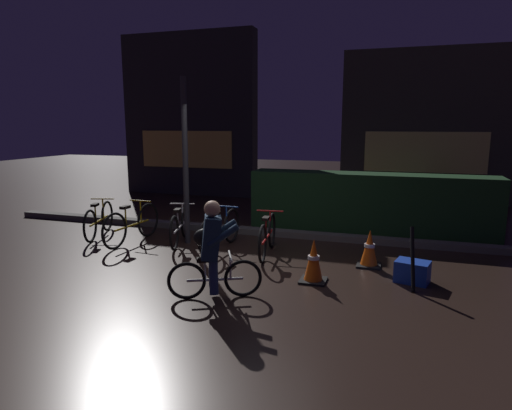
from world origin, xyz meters
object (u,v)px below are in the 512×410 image
object	(u,v)px
blue_crate	(412,272)
closed_umbrella	(413,259)
parked_bike_leftmost	(99,220)
parked_bike_center_left	(180,226)
traffic_cone_far	(369,249)
parked_bike_center_right	(220,231)
street_post	(185,162)
parked_bike_left_mid	(132,224)
parked_bike_right_mid	(267,236)
cyclist	(212,249)
traffic_cone_near	(314,261)

from	to	relation	value
blue_crate	closed_umbrella	xyz separation A→B (m)	(-0.02, -0.25, 0.26)
parked_bike_leftmost	parked_bike_center_left	size ratio (longest dim) A/B	1.00
traffic_cone_far	parked_bike_center_right	bearing A→B (deg)	175.98
street_post	parked_bike_center_left	distance (m)	1.17
parked_bike_left_mid	parked_bike_right_mid	xyz separation A→B (m)	(2.58, 0.03, -0.02)
parked_bike_center_left	blue_crate	distance (m)	4.09
parked_bike_leftmost	blue_crate	size ratio (longest dim) A/B	3.36
parked_bike_left_mid	traffic_cone_far	world-z (taller)	parked_bike_left_mid
parked_bike_center_left	closed_umbrella	size ratio (longest dim) A/B	1.74
street_post	closed_umbrella	world-z (taller)	street_post
street_post	parked_bike_right_mid	distance (m)	2.00
parked_bike_center_right	traffic_cone_far	size ratio (longest dim) A/B	2.74
parked_bike_right_mid	closed_umbrella	world-z (taller)	closed_umbrella
cyclist	street_post	bearing A→B (deg)	97.76
parked_bike_right_mid	traffic_cone_near	distance (m)	1.42
parked_bike_center_left	parked_bike_right_mid	size ratio (longest dim) A/B	0.97
parked_bike_right_mid	traffic_cone_far	size ratio (longest dim) A/B	2.66
parked_bike_center_right	parked_bike_right_mid	world-z (taller)	parked_bike_center_right
parked_bike_center_left	parked_bike_center_right	world-z (taller)	parked_bike_center_right
parked_bike_right_mid	traffic_cone_near	world-z (taller)	parked_bike_right_mid
traffic_cone_far	closed_umbrella	world-z (taller)	closed_umbrella
parked_bike_right_mid	traffic_cone_far	distance (m)	1.66
parked_bike_right_mid	street_post	bearing A→B (deg)	74.10
cyclist	parked_bike_center_left	bearing A→B (deg)	100.61
traffic_cone_far	closed_umbrella	bearing A→B (deg)	-52.62
parked_bike_center_left	traffic_cone_near	distance (m)	2.96
street_post	parked_bike_center_right	bearing A→B (deg)	-14.56
closed_umbrella	cyclist	bearing A→B (deg)	103.32
parked_bike_center_right	cyclist	xyz separation A→B (m)	(0.74, -2.06, 0.30)
street_post	traffic_cone_far	size ratio (longest dim) A/B	5.17
parked_bike_right_mid	closed_umbrella	distance (m)	2.43
parked_bike_right_mid	parked_bike_center_right	bearing A→B (deg)	78.65
street_post	parked_bike_center_left	size ratio (longest dim) A/B	2.00
parked_bike_leftmost	traffic_cone_near	world-z (taller)	parked_bike_leftmost
street_post	closed_umbrella	distance (m)	4.17
parked_bike_leftmost	parked_bike_center_right	distance (m)	2.58
street_post	traffic_cone_near	size ratio (longest dim) A/B	4.88
parked_bike_leftmost	parked_bike_center_left	xyz separation A→B (m)	(1.73, 0.02, -0.00)
traffic_cone_far	cyclist	size ratio (longest dim) A/B	0.46
parked_bike_center_left	parked_bike_right_mid	world-z (taller)	parked_bike_right_mid
parked_bike_center_right	blue_crate	size ratio (longest dim) A/B	3.58
cyclist	parked_bike_leftmost	bearing A→B (deg)	121.49
parked_bike_leftmost	parked_bike_center_left	distance (m)	1.73
parked_bike_left_mid	blue_crate	xyz separation A→B (m)	(4.86, -0.61, -0.19)
parked_bike_left_mid	parked_bike_center_left	world-z (taller)	parked_bike_left_mid
traffic_cone_far	parked_bike_leftmost	bearing A→B (deg)	176.88
parked_bike_center_right	parked_bike_right_mid	size ratio (longest dim) A/B	1.03
street_post	parked_bike_right_mid	world-z (taller)	street_post
parked_bike_left_mid	cyclist	size ratio (longest dim) A/B	1.31
parked_bike_leftmost	traffic_cone_far	xyz separation A→B (m)	(5.12, -0.28, -0.05)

